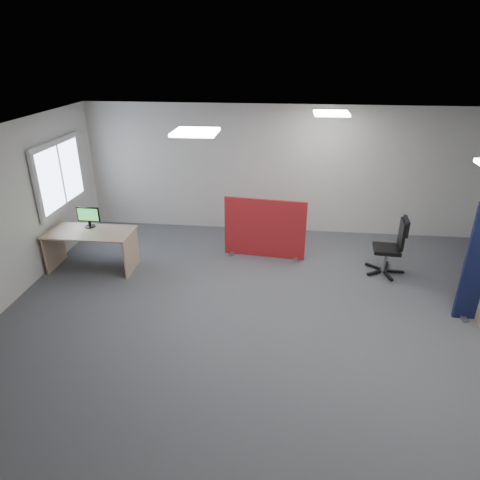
# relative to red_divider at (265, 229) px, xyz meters

# --- Properties ---
(floor) EXTENTS (9.00, 9.00, 0.00)m
(floor) POSITION_rel_red_divider_xyz_m (0.59, -2.14, -0.57)
(floor) COLOR #515358
(floor) RESTS_ON ground
(ceiling) EXTENTS (9.00, 7.00, 0.02)m
(ceiling) POSITION_rel_red_divider_xyz_m (0.59, -2.14, 2.13)
(ceiling) COLOR white
(ceiling) RESTS_ON wall_back
(wall_back) EXTENTS (9.00, 0.02, 2.70)m
(wall_back) POSITION_rel_red_divider_xyz_m (0.59, 1.36, 0.78)
(wall_back) COLOR silver
(wall_back) RESTS_ON floor
(wall_front) EXTENTS (9.00, 0.02, 2.70)m
(wall_front) POSITION_rel_red_divider_xyz_m (0.59, -5.64, 0.78)
(wall_front) COLOR silver
(wall_front) RESTS_ON floor
(window) EXTENTS (0.06, 1.70, 1.30)m
(window) POSITION_rel_red_divider_xyz_m (-3.84, -0.14, 0.98)
(window) COLOR white
(window) RESTS_ON wall_left
(ceiling_lights) EXTENTS (4.10, 4.10, 0.04)m
(ceiling_lights) POSITION_rel_red_divider_xyz_m (0.93, -1.47, 2.10)
(ceiling_lights) COLOR white
(ceiling_lights) RESTS_ON ceiling
(red_divider) EXTENTS (1.55, 0.30, 1.17)m
(red_divider) POSITION_rel_red_divider_xyz_m (0.00, 0.00, 0.00)
(red_divider) COLOR maroon
(red_divider) RESTS_ON floor
(second_desk) EXTENTS (1.52, 0.76, 0.73)m
(second_desk) POSITION_rel_red_divider_xyz_m (-3.09, -0.78, -0.02)
(second_desk) COLOR tan
(second_desk) RESTS_ON floor
(monitor_second) EXTENTS (0.42, 0.19, 0.38)m
(monitor_second) POSITION_rel_red_divider_xyz_m (-3.16, -0.62, 0.37)
(monitor_second) COLOR black
(monitor_second) RESTS_ON second_desk
(office_chair) EXTENTS (0.68, 0.70, 1.05)m
(office_chair) POSITION_rel_red_divider_xyz_m (2.30, -0.43, 0.03)
(office_chair) COLOR black
(office_chair) RESTS_ON floor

